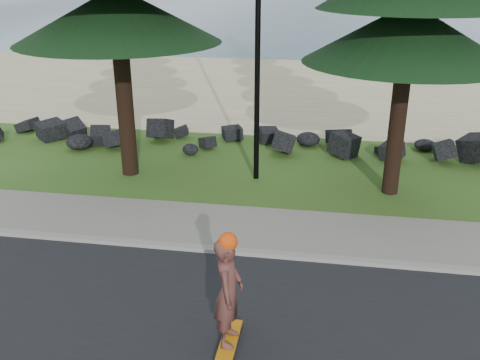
{
  "coord_description": "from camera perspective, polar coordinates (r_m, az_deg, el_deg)",
  "views": [
    {
      "loc": [
        1.73,
        -10.18,
        5.49
      ],
      "look_at": [
        0.08,
        0.0,
        1.25
      ],
      "focal_mm": 40.0,
      "sensor_mm": 36.0,
      "label": 1
    }
  ],
  "objects": [
    {
      "name": "sidewalk",
      "position": [
        11.85,
        -0.21,
        -5.02
      ],
      "size": [
        160.0,
        2.0,
        0.08
      ],
      "primitive_type": "cube",
      "color": "gray",
      "rests_on": "ground"
    },
    {
      "name": "beach_sand",
      "position": [
        25.34,
        5.16,
        9.78
      ],
      "size": [
        160.0,
        15.0,
        0.01
      ],
      "primitive_type": "cube",
      "color": "tan",
      "rests_on": "ground"
    },
    {
      "name": "kerb",
      "position": [
        10.9,
        -1.17,
        -7.6
      ],
      "size": [
        160.0,
        0.2,
        0.1
      ],
      "primitive_type": "cube",
      "color": "gray",
      "rests_on": "ground"
    },
    {
      "name": "seawall_boulders",
      "position": [
        16.8,
        2.81,
        3.26
      ],
      "size": [
        60.0,
        2.4,
        1.1
      ],
      "primitive_type": null,
      "color": "black",
      "rests_on": "ground"
    },
    {
      "name": "lamp_post",
      "position": [
        13.56,
        1.93,
        16.62
      ],
      "size": [
        0.25,
        0.14,
        8.14
      ],
      "color": "black",
      "rests_on": "ground"
    },
    {
      "name": "ground",
      "position": [
        11.7,
        -0.37,
        -5.64
      ],
      "size": [
        160.0,
        160.0,
        0.0
      ],
      "primitive_type": "plane",
      "color": "#39581B",
      "rests_on": "ground"
    },
    {
      "name": "skateboarder",
      "position": [
        8.01,
        -1.23,
        -11.93
      ],
      "size": [
        0.42,
        1.05,
        1.95
      ],
      "rotation": [
        0.0,
        0.0,
        1.57
      ],
      "color": "#C2720B",
      "rests_on": "ground"
    },
    {
      "name": "ocean",
      "position": [
        61.45,
        7.92,
        17.06
      ],
      "size": [
        160.0,
        58.0,
        0.01
      ],
      "primitive_type": "cube",
      "color": "#335462",
      "rests_on": "ground"
    }
  ]
}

